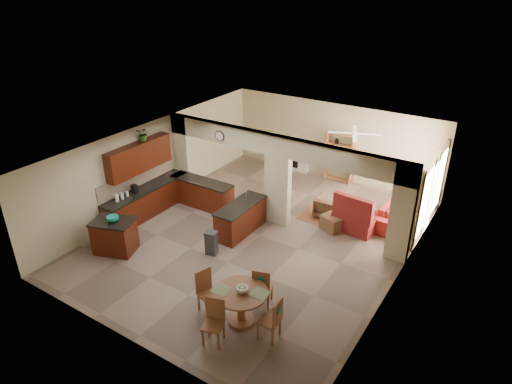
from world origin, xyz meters
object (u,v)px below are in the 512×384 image
Objects in this scene: sofa at (404,212)px; armchair at (327,207)px; dining_table at (241,302)px; kitchen_island at (115,236)px.

sofa reaches higher than armchair.
dining_table reaches higher than sofa.
sofa is at bearing 74.68° from dining_table.
armchair is at bearing 94.59° from dining_table.
kitchen_island is at bearing 174.46° from dining_table.
sofa is (1.73, 6.32, -0.17)m from dining_table.
kitchen_island is 1.84× the size of armchair.
kitchen_island is 4.52m from dining_table.
kitchen_island is at bearing 138.00° from sofa.
kitchen_island is 0.53× the size of sofa.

